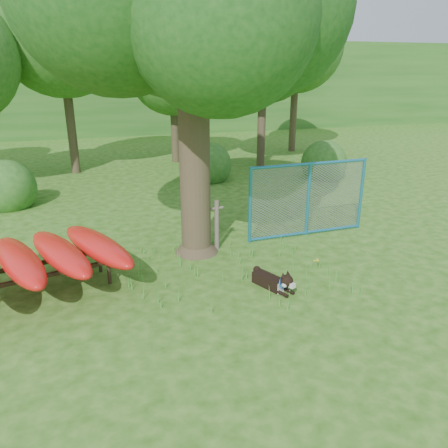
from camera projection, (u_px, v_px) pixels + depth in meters
name	position (u px, v px, depth m)	size (l,w,h in m)	color
ground	(232.00, 292.00, 8.58)	(80.00, 80.00, 0.00)	#255310
wooden_post	(217.00, 224.00, 10.45)	(0.34, 0.13, 1.23)	brown
kayak_rack	(40.00, 257.00, 8.37)	(3.72, 3.33, 0.96)	black
husky_dog	(275.00, 281.00, 8.65)	(0.61, 1.07, 0.50)	black
fence_section	(308.00, 199.00, 11.25)	(3.33, 0.20, 3.24)	teal
wildflower_clump	(316.00, 261.00, 9.51)	(0.11, 0.09, 0.24)	#459430
bg_tree_b	(60.00, 28.00, 16.65)	(5.20, 5.20, 8.22)	#392E1F
bg_tree_c	(173.00, 70.00, 19.31)	(4.00, 4.00, 6.12)	#392E1F
bg_tree_d	(264.00, 45.00, 18.17)	(4.80, 4.80, 7.50)	#392E1F
bg_tree_e	(297.00, 46.00, 21.66)	(4.60, 4.60, 7.55)	#392E1F
shrub_left	(10.00, 207.00, 13.92)	(1.80, 1.80, 1.80)	#265C1D
shrub_right	(323.00, 178.00, 17.60)	(1.80, 1.80, 1.80)	#265C1D
shrub_mid	(209.00, 180.00, 17.24)	(1.80, 1.80, 1.80)	#265C1D
wooded_hillside	(115.00, 85.00, 32.75)	(80.00, 12.00, 6.00)	#265C1D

